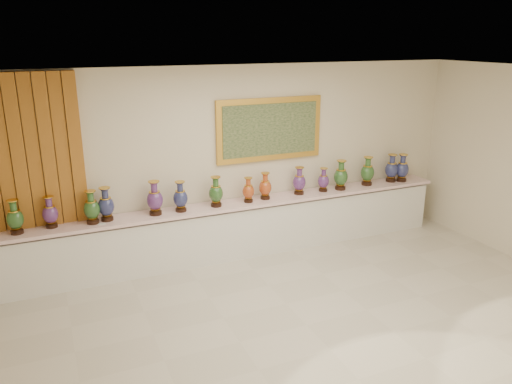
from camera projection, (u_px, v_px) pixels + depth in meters
The scene contains 19 objects.
ground at pixel (307, 325), 6.14m from camera, with size 8.00×8.00×0.00m, color beige.
room at pixel (69, 175), 6.88m from camera, with size 8.00×8.00×8.00m.
counter at pixel (239, 230), 8.00m from camera, with size 7.28×0.48×0.90m.
vase_0 at pixel (15, 219), 6.56m from camera, with size 0.28×0.28×0.47m.
vase_1 at pixel (50, 214), 6.77m from camera, with size 0.22×0.22×0.44m.
vase_2 at pixel (92, 209), 6.92m from camera, with size 0.23×0.23×0.48m.
vase_3 at pixel (106, 206), 7.03m from camera, with size 0.24×0.24×0.49m.
vase_4 at pixel (155, 200), 7.25m from camera, with size 0.26×0.26×0.51m.
vase_5 at pixel (180, 198), 7.40m from camera, with size 0.22×0.22×0.46m.
vase_6 at pixel (216, 193), 7.61m from camera, with size 0.29×0.29×0.47m.
vase_7 at pixel (248, 191), 7.82m from camera, with size 0.22×0.22×0.40m.
vase_8 at pixel (265, 187), 7.96m from camera, with size 0.25×0.25×0.44m.
vase_9 at pixel (299, 182), 8.21m from camera, with size 0.28×0.28×0.46m.
vase_10 at pixel (323, 181), 8.37m from camera, with size 0.23×0.23×0.40m.
vase_11 at pixel (341, 176), 8.45m from camera, with size 0.27×0.27×0.51m.
vase_12 at pixel (367, 172), 8.71m from camera, with size 0.31×0.31×0.51m.
vase_13 at pixel (392, 169), 8.92m from camera, with size 0.26×0.26×0.50m.
vase_14 at pixel (402, 169), 8.94m from camera, with size 0.29×0.29×0.50m.
label_card at pixel (102, 224), 6.94m from camera, with size 0.10×0.06×0.00m, color white.
Camera 1 is at (-2.71, -4.68, 3.41)m, focal length 35.00 mm.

